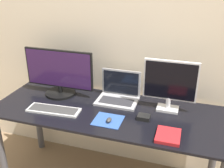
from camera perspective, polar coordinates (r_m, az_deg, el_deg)
wall_back at (r=2.21m, az=2.43°, el=10.99°), size 7.00×0.05×2.50m
desk at (r=2.10m, az=-0.85°, el=-8.81°), size 1.81×0.68×0.74m
monitor_left at (r=2.26m, az=-11.45°, el=2.26°), size 0.61×0.26×0.40m
monitor_right at (r=1.99m, az=12.51°, el=0.06°), size 0.40×0.11×0.40m
laptop at (r=2.16m, az=1.46°, el=-2.06°), size 0.33×0.24×0.24m
keyboard at (r=2.07m, az=-12.59°, el=-5.53°), size 0.42×0.16×0.02m
mousepad at (r=1.90m, az=-0.87°, el=-7.91°), size 0.20×0.19×0.00m
mouse at (r=1.87m, az=-0.66°, el=-7.85°), size 0.04×0.06×0.03m
book at (r=1.77m, az=12.12°, el=-10.95°), size 0.16×0.18×0.02m
power_brick at (r=1.93m, az=6.94°, el=-7.20°), size 0.09×0.07×0.03m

